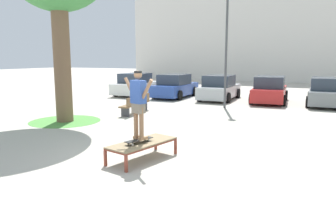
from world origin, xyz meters
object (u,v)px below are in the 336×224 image
Objects in this scene: car_silver at (219,88)px; car_white at (136,85)px; light_post at (227,32)px; skate_box at (142,144)px; park_bench at (136,104)px; skater at (138,100)px; car_grey at (327,93)px; car_red at (270,90)px; car_blue at (175,87)px; skateboard at (139,140)px.

car_white is at bearing -179.90° from car_silver.
skate_box is at bearing -86.77° from light_post.
skate_box is at bearing -57.74° from park_bench.
skater is 13.44m from car_grey.
skate_box is 12.66m from car_red.
car_blue is 8.91m from car_grey.
car_silver is (-1.76, 12.55, 0.28)m from skate_box.
light_post is at bearing 93.23° from skate_box.
car_red is (5.94, 0.11, 0.00)m from car_blue.
car_white reaches higher than park_bench.
car_grey reaches higher than park_bench.
skater is 0.40× the size of car_white.
skater is 0.40× the size of car_blue.
skateboard is at bearing -86.98° from light_post.
skater is 12.81m from car_silver.
car_silver is 5.94m from car_grey.
skater is 9.81m from light_post.
car_grey is (5.94, 0.07, 0.00)m from car_silver.
light_post is at bearing -145.69° from car_grey.
car_grey is (2.97, 0.02, 0.00)m from car_red.
car_red reaches higher than skate_box.
skateboard is 0.19× the size of car_red.
car_white is 1.00× the size of car_grey.
skate_box is at bearing -82.01° from car_silver.
car_silver is at bearing -179.35° from car_grey.
car_red reaches higher than skateboard.
car_blue is at bearing 110.45° from skateboard.
car_grey is 6.50m from light_post.
skate_box is 1.19× the size of skater.
skateboard is at bearing -58.79° from car_white.
car_white is (-7.70, 12.54, 0.28)m from skate_box.
skateboard is 0.99m from skater.
park_bench is (-3.79, 6.00, 0.03)m from skate_box.
car_white and car_blue have the same top height.
car_red is 4.80m from light_post.
car_blue is at bearing -0.94° from car_white.
skate_box is 0.48× the size of car_grey.
car_grey is (4.20, 12.74, 0.15)m from skateboard.
light_post is (-1.74, -3.19, 3.13)m from car_red.
car_white is 1.00× the size of car_silver.
skater is at bearing -58.43° from park_bench.
car_blue is 6.56m from park_bench.
skater is 0.40× the size of car_silver.
light_post reaches higher than park_bench.
skateboard is 0.34× the size of park_bench.
skate_box is at bearing 77.06° from skater.
skater is at bearing -82.20° from car_silver.
skate_box is 0.35× the size of light_post.
park_bench is at bearing -127.15° from car_red.
car_grey is (11.87, 0.08, 0.00)m from car_white.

